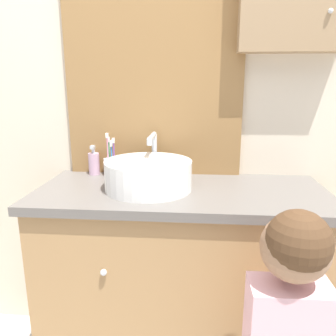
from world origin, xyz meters
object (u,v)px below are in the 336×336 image
sink_basin (149,174)px  toothbrush_holder (111,165)px  soap_dispenser (94,163)px  child_figure (287,335)px

sink_basin → toothbrush_holder: size_ratio=2.01×
toothbrush_holder → soap_dispenser: 0.09m
sink_basin → soap_dispenser: 0.35m
toothbrush_holder → soap_dispenser: bearing=173.7°
sink_basin → child_figure: size_ratio=0.41×
toothbrush_holder → child_figure: toothbrush_holder is taller
sink_basin → child_figure: 0.73m
child_figure → toothbrush_holder: bearing=135.4°
soap_dispenser → child_figure: 1.05m
sink_basin → soap_dispenser: bearing=145.3°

